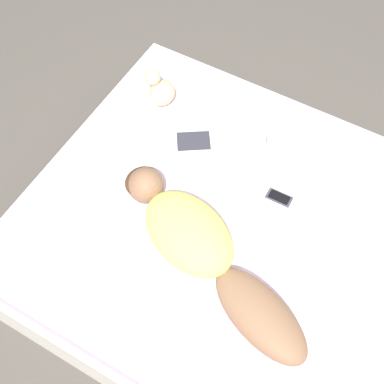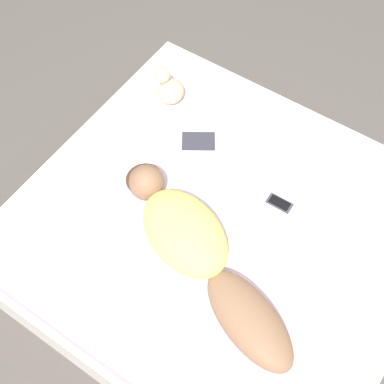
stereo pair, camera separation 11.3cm
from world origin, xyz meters
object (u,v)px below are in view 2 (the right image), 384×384
Objects in this scene: cell_phone at (279,203)px; person at (195,247)px; coffee_mug at (280,148)px; open_magazine at (198,156)px.

person is at bearing 157.09° from cell_phone.
person is 10.49× the size of coffee_mug.
person is at bearing 177.37° from coffee_mug.
person is 9.22× the size of cell_phone.
person is 0.62m from open_magazine.
coffee_mug is at bearing 18.90° from person.
person reaches higher than open_magazine.
open_magazine is 0.45m from coffee_mug.
open_magazine is 4.08× the size of coffee_mug.
coffee_mug is (0.79, -0.04, -0.04)m from person.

